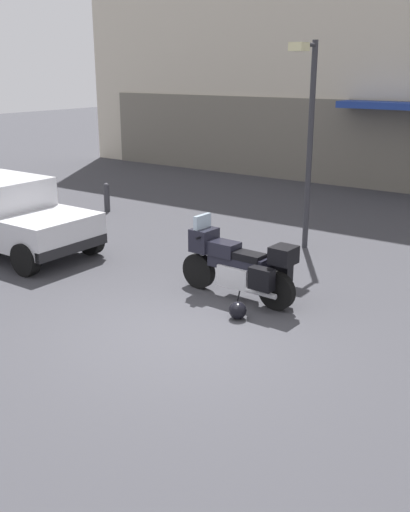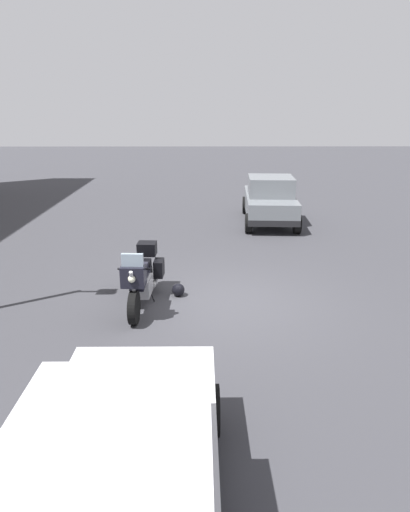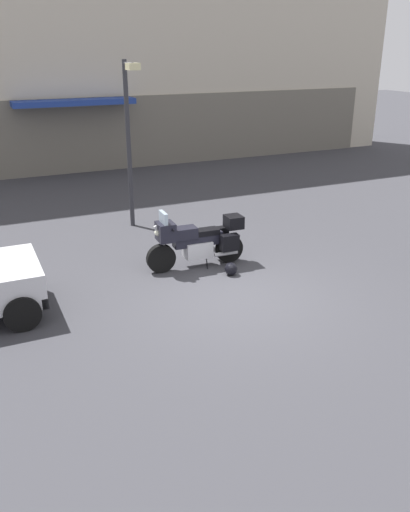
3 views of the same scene
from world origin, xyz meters
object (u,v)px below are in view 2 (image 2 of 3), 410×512
car_sedan_far (114,502)px  car_hatchback_near (270,200)px  motorcycle (141,277)px  helmet (178,290)px

car_sedan_far → car_hatchback_near: bearing=166.3°
motorcycle → helmet: bearing=124.9°
motorcycle → helmet: (0.46, -0.72, -0.48)m
car_hatchback_near → car_sedan_far: (-12.77, 3.12, -0.03)m
car_hatchback_near → motorcycle: bearing=156.1°
motorcycle → car_hatchback_near: (7.04, -3.62, 0.19)m
helmet → car_hatchback_near: size_ratio=0.07×
helmet → motorcycle: bearing=122.4°
helmet → car_hatchback_near: car_hatchback_near is taller
helmet → car_sedan_far: car_sedan_far is taller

